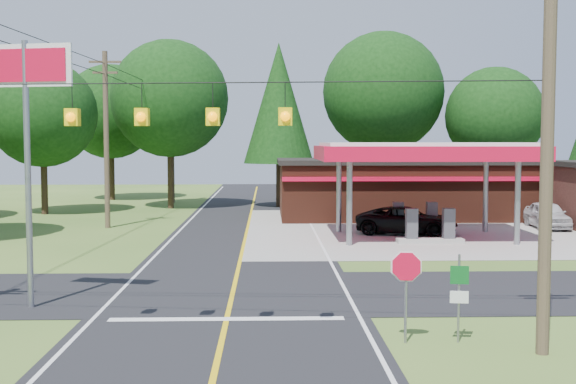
{
  "coord_description": "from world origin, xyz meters",
  "views": [
    {
      "loc": [
        1.13,
        -23.24,
        4.92
      ],
      "look_at": [
        2.0,
        7.0,
        2.8
      ],
      "focal_mm": 45.0,
      "sensor_mm": 36.0,
      "label": 1
    }
  ],
  "objects_px": {
    "suv_car": "(407,221)",
    "big_stop_sign": "(26,107)",
    "sedan_car": "(547,215)",
    "octagonal_stop_sign": "(406,274)",
    "gas_canopy": "(423,155)"
  },
  "relations": [
    {
      "from": "sedan_car",
      "to": "big_stop_sign",
      "type": "relative_size",
      "value": 0.56
    },
    {
      "from": "octagonal_stop_sign",
      "to": "suv_car",
      "type": "bearing_deg",
      "value": 78.97
    },
    {
      "from": "gas_canopy",
      "to": "octagonal_stop_sign",
      "type": "distance_m",
      "value": 19.71
    },
    {
      "from": "sedan_car",
      "to": "big_stop_sign",
      "type": "distance_m",
      "value": 30.18
    },
    {
      "from": "gas_canopy",
      "to": "sedan_car",
      "type": "distance_m",
      "value": 9.61
    },
    {
      "from": "suv_car",
      "to": "octagonal_stop_sign",
      "type": "height_order",
      "value": "octagonal_stop_sign"
    },
    {
      "from": "gas_canopy",
      "to": "big_stop_sign",
      "type": "xyz_separation_m",
      "value": [
        -14.87,
        -15.01,
        1.66
      ]
    },
    {
      "from": "suv_car",
      "to": "sedan_car",
      "type": "bearing_deg",
      "value": -57.18
    },
    {
      "from": "sedan_car",
      "to": "octagonal_stop_sign",
      "type": "relative_size",
      "value": 1.93
    },
    {
      "from": "sedan_car",
      "to": "big_stop_sign",
      "type": "xyz_separation_m",
      "value": [
        -22.87,
        -19.01,
        5.18
      ]
    },
    {
      "from": "gas_canopy",
      "to": "suv_car",
      "type": "bearing_deg",
      "value": 108.43
    },
    {
      "from": "suv_car",
      "to": "octagonal_stop_sign",
      "type": "distance_m",
      "value": 20.92
    },
    {
      "from": "sedan_car",
      "to": "octagonal_stop_sign",
      "type": "height_order",
      "value": "octagonal_stop_sign"
    },
    {
      "from": "suv_car",
      "to": "big_stop_sign",
      "type": "xyz_separation_m",
      "value": [
        -14.37,
        -16.51,
        5.2
      ]
    },
    {
      "from": "gas_canopy",
      "to": "big_stop_sign",
      "type": "bearing_deg",
      "value": -134.72
    }
  ]
}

